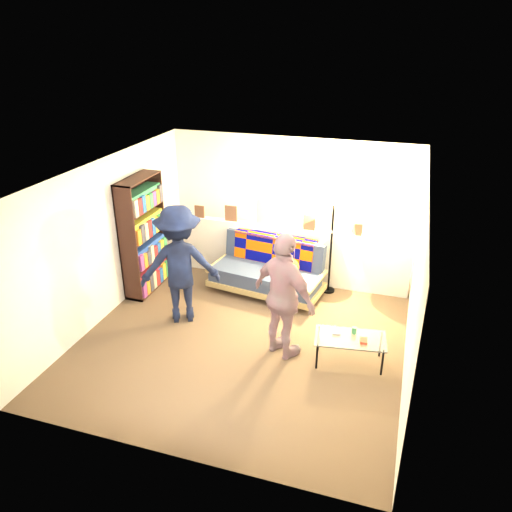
# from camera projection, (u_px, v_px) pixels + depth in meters

# --- Properties ---
(ground) EXTENTS (5.00, 5.00, 0.00)m
(ground) POSITION_uv_depth(u_px,v_px,m) (248.00, 331.00, 7.43)
(ground) COLOR brown
(ground) RESTS_ON ground
(room_shell) EXTENTS (4.60, 5.05, 2.45)m
(room_shell) POSITION_uv_depth(u_px,v_px,m) (258.00, 215.00, 7.13)
(room_shell) COLOR silver
(room_shell) RESTS_ON ground
(half_wall_ledge) EXTENTS (4.45, 0.15, 1.00)m
(half_wall_ledge) POSITION_uv_depth(u_px,v_px,m) (280.00, 253.00, 8.77)
(half_wall_ledge) COLOR silver
(half_wall_ledge) RESTS_ON ground
(ledge_decor) EXTENTS (2.97, 0.02, 0.45)m
(ledge_decor) POSITION_uv_depth(u_px,v_px,m) (268.00, 216.00, 8.54)
(ledge_decor) COLOR brown
(ledge_decor) RESTS_ON half_wall_ledge
(futon_sofa) EXTENTS (1.99, 1.16, 0.81)m
(futon_sofa) POSITION_uv_depth(u_px,v_px,m) (269.00, 271.00, 8.39)
(futon_sofa) COLOR #A2874F
(futon_sofa) RESTS_ON ground
(bookshelf) EXTENTS (0.33, 0.98, 1.96)m
(bookshelf) POSITION_uv_depth(u_px,v_px,m) (143.00, 239.00, 8.27)
(bookshelf) COLOR black
(bookshelf) RESTS_ON ground
(coffee_table) EXTENTS (0.99, 0.64, 0.48)m
(coffee_table) POSITION_uv_depth(u_px,v_px,m) (351.00, 339.00, 6.58)
(coffee_table) COLOR black
(coffee_table) RESTS_ON ground
(floor_lamp) EXTENTS (0.38, 0.30, 1.62)m
(floor_lamp) POSITION_uv_depth(u_px,v_px,m) (333.00, 228.00, 8.09)
(floor_lamp) COLOR black
(floor_lamp) RESTS_ON ground
(person_left) EXTENTS (1.36, 1.14, 1.83)m
(person_left) POSITION_uv_depth(u_px,v_px,m) (180.00, 265.00, 7.37)
(person_left) COLOR black
(person_left) RESTS_ON ground
(person_right) EXTENTS (1.12, 0.90, 1.78)m
(person_right) POSITION_uv_depth(u_px,v_px,m) (284.00, 297.00, 6.55)
(person_right) COLOR #C68095
(person_right) RESTS_ON ground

